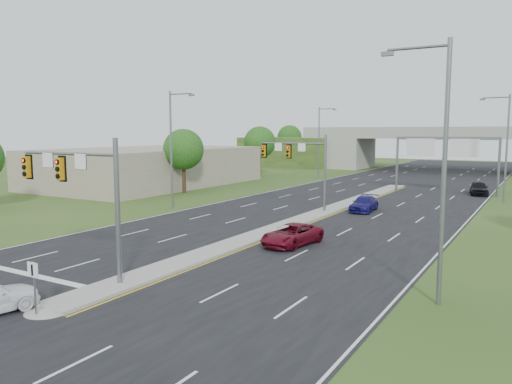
{
  "coord_description": "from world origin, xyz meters",
  "views": [
    {
      "loc": [
        17.14,
        -16.51,
        7.28
      ],
      "look_at": [
        -0.65,
        13.88,
        3.0
      ],
      "focal_mm": 35.0,
      "sensor_mm": 36.0,
      "label": 1
    }
  ],
  "objects_px": {
    "signal_mast_near": "(82,185)",
    "car_far_b": "(364,204)",
    "sign_gantry": "(445,149)",
    "car_far_c": "(479,188)",
    "car_far_a": "(292,235)",
    "keep_right_sign": "(34,279)",
    "overpass": "(440,152)",
    "signal_mast_far": "(302,160)"
  },
  "relations": [
    {
      "from": "sign_gantry",
      "to": "car_far_b",
      "type": "xyz_separation_m",
      "value": [
        -3.84,
        -17.38,
        -4.54
      ]
    },
    {
      "from": "keep_right_sign",
      "to": "car_far_a",
      "type": "distance_m",
      "value": 16.66
    },
    {
      "from": "signal_mast_far",
      "to": "sign_gantry",
      "type": "xyz_separation_m",
      "value": [
        8.95,
        19.99,
        0.51
      ]
    },
    {
      "from": "car_far_a",
      "to": "car_far_b",
      "type": "height_order",
      "value": "car_far_b"
    },
    {
      "from": "car_far_a",
      "to": "signal_mast_near",
      "type": "bearing_deg",
      "value": -107.46
    },
    {
      "from": "overpass",
      "to": "car_far_c",
      "type": "distance_m",
      "value": 35.89
    },
    {
      "from": "signal_mast_near",
      "to": "signal_mast_far",
      "type": "distance_m",
      "value": 25.0
    },
    {
      "from": "car_far_a",
      "to": "car_far_c",
      "type": "distance_m",
      "value": 34.77
    },
    {
      "from": "sign_gantry",
      "to": "car_far_c",
      "type": "distance_m",
      "value": 5.92
    },
    {
      "from": "sign_gantry",
      "to": "car_far_c",
      "type": "xyz_separation_m",
      "value": [
        3.81,
        0.87,
        -4.44
      ]
    },
    {
      "from": "car_far_c",
      "to": "signal_mast_near",
      "type": "bearing_deg",
      "value": -115.97
    },
    {
      "from": "signal_mast_near",
      "to": "overpass",
      "type": "xyz_separation_m",
      "value": [
        2.26,
        80.07,
        -1.17
      ]
    },
    {
      "from": "signal_mast_near",
      "to": "car_far_b",
      "type": "bearing_deg",
      "value": 79.52
    },
    {
      "from": "signal_mast_far",
      "to": "keep_right_sign",
      "type": "bearing_deg",
      "value": -85.61
    },
    {
      "from": "signal_mast_far",
      "to": "car_far_a",
      "type": "distance_m",
      "value": 14.8
    },
    {
      "from": "keep_right_sign",
      "to": "sign_gantry",
      "type": "xyz_separation_m",
      "value": [
        6.68,
        49.45,
        3.72
      ]
    },
    {
      "from": "signal_mast_far",
      "to": "car_far_c",
      "type": "distance_m",
      "value": 24.77
    },
    {
      "from": "keep_right_sign",
      "to": "overpass",
      "type": "height_order",
      "value": "overpass"
    },
    {
      "from": "signal_mast_far",
      "to": "keep_right_sign",
      "type": "height_order",
      "value": "signal_mast_far"
    },
    {
      "from": "keep_right_sign",
      "to": "car_far_b",
      "type": "distance_m",
      "value": 32.2
    },
    {
      "from": "signal_mast_near",
      "to": "keep_right_sign",
      "type": "xyz_separation_m",
      "value": [
        2.26,
        -4.45,
        -3.21
      ]
    },
    {
      "from": "car_far_b",
      "to": "car_far_c",
      "type": "distance_m",
      "value": 19.79
    },
    {
      "from": "signal_mast_near",
      "to": "overpass",
      "type": "height_order",
      "value": "overpass"
    },
    {
      "from": "keep_right_sign",
      "to": "car_far_c",
      "type": "height_order",
      "value": "keep_right_sign"
    },
    {
      "from": "keep_right_sign",
      "to": "sign_gantry",
      "type": "bearing_deg",
      "value": 82.3
    },
    {
      "from": "signal_mast_far",
      "to": "car_far_c",
      "type": "relative_size",
      "value": 1.53
    },
    {
      "from": "signal_mast_near",
      "to": "keep_right_sign",
      "type": "distance_m",
      "value": 5.94
    },
    {
      "from": "car_far_a",
      "to": "car_far_c",
      "type": "bearing_deg",
      "value": 85.43
    },
    {
      "from": "sign_gantry",
      "to": "overpass",
      "type": "height_order",
      "value": "overpass"
    },
    {
      "from": "sign_gantry",
      "to": "car_far_b",
      "type": "height_order",
      "value": "sign_gantry"
    },
    {
      "from": "signal_mast_near",
      "to": "sign_gantry",
      "type": "relative_size",
      "value": 0.6
    },
    {
      "from": "signal_mast_near",
      "to": "overpass",
      "type": "distance_m",
      "value": 80.11
    },
    {
      "from": "keep_right_sign",
      "to": "car_far_c",
      "type": "relative_size",
      "value": 0.48
    },
    {
      "from": "signal_mast_near",
      "to": "car_far_a",
      "type": "height_order",
      "value": "signal_mast_near"
    },
    {
      "from": "signal_mast_near",
      "to": "car_far_c",
      "type": "relative_size",
      "value": 1.53
    },
    {
      "from": "car_far_b",
      "to": "keep_right_sign",
      "type": "bearing_deg",
      "value": -99.24
    },
    {
      "from": "overpass",
      "to": "signal_mast_near",
      "type": "bearing_deg",
      "value": -91.62
    },
    {
      "from": "sign_gantry",
      "to": "car_far_a",
      "type": "bearing_deg",
      "value": -95.92
    },
    {
      "from": "overpass",
      "to": "car_far_b",
      "type": "bearing_deg",
      "value": -86.9
    },
    {
      "from": "car_far_a",
      "to": "keep_right_sign",
      "type": "bearing_deg",
      "value": -93.8
    },
    {
      "from": "signal_mast_far",
      "to": "car_far_b",
      "type": "height_order",
      "value": "signal_mast_far"
    },
    {
      "from": "signal_mast_far",
      "to": "sign_gantry",
      "type": "bearing_deg",
      "value": 65.89
    }
  ]
}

